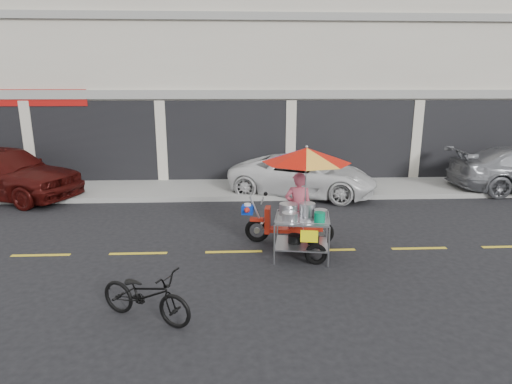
{
  "coord_description": "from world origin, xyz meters",
  "views": [
    {
      "loc": [
        -1.93,
        -8.46,
        3.45
      ],
      "look_at": [
        -1.5,
        0.6,
        1.15
      ],
      "focal_mm": 30.0,
      "sensor_mm": 36.0,
      "label": 1
    }
  ],
  "objects_px": {
    "white_pickup": "(303,175)",
    "food_vendor_rig": "(302,185)",
    "near_bicycle": "(146,295)",
    "maroon_sedan": "(3,172)"
  },
  "relations": [
    {
      "from": "maroon_sedan",
      "to": "white_pickup",
      "type": "height_order",
      "value": "maroon_sedan"
    },
    {
      "from": "white_pickup",
      "to": "near_bicycle",
      "type": "height_order",
      "value": "white_pickup"
    },
    {
      "from": "maroon_sedan",
      "to": "food_vendor_rig",
      "type": "relative_size",
      "value": 2.13
    },
    {
      "from": "near_bicycle",
      "to": "food_vendor_rig",
      "type": "xyz_separation_m",
      "value": [
        2.7,
        2.59,
        1.03
      ]
    },
    {
      "from": "food_vendor_rig",
      "to": "white_pickup",
      "type": "bearing_deg",
      "value": 90.12
    },
    {
      "from": "maroon_sedan",
      "to": "food_vendor_rig",
      "type": "height_order",
      "value": "food_vendor_rig"
    },
    {
      "from": "near_bicycle",
      "to": "food_vendor_rig",
      "type": "relative_size",
      "value": 0.68
    },
    {
      "from": "white_pickup",
      "to": "food_vendor_rig",
      "type": "distance_m",
      "value": 4.85
    },
    {
      "from": "near_bicycle",
      "to": "maroon_sedan",
      "type": "bearing_deg",
      "value": 64.9
    },
    {
      "from": "white_pickup",
      "to": "near_bicycle",
      "type": "distance_m",
      "value": 8.1
    }
  ]
}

